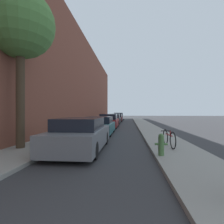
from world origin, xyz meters
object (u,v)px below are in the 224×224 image
object	(u,v)px
parked_car_black	(113,119)
fire_hydrant	(161,144)
parked_car_grey	(81,135)
parked_car_teal	(100,126)
parked_car_red	(109,121)
street_tree_near	(20,26)
parked_car_maroon	(117,118)
bicycle	(169,138)
parked_car_white	(119,117)

from	to	relation	value
parked_car_black	fire_hydrant	world-z (taller)	parked_car_black
parked_car_grey	parked_car_teal	distance (m)	5.36
parked_car_teal	parked_car_red	world-z (taller)	parked_car_red
parked_car_black	fire_hydrant	size ratio (longest dim) A/B	6.04
street_tree_near	parked_car_maroon	bearing A→B (deg)	83.84
parked_car_red	parked_car_maroon	distance (m)	11.60
parked_car_red	bicycle	distance (m)	10.68
parked_car_grey	parked_car_maroon	world-z (taller)	parked_car_grey
parked_car_maroon	bicycle	size ratio (longest dim) A/B	2.69
parked_car_black	fire_hydrant	bearing A→B (deg)	-79.94
parked_car_black	parked_car_white	distance (m)	10.98
parked_car_grey	parked_car_white	distance (m)	27.51
parked_car_white	bicycle	distance (m)	27.27
parked_car_red	parked_car_white	bearing A→B (deg)	90.04
parked_car_teal	parked_car_grey	bearing A→B (deg)	-89.07
parked_car_grey	street_tree_near	world-z (taller)	street_tree_near
parked_car_red	bicycle	bearing A→B (deg)	-70.07
parked_car_teal	parked_car_black	bearing A→B (deg)	89.99
parked_car_black	parked_car_white	world-z (taller)	parked_car_white
parked_car_red	street_tree_near	distance (m)	11.93
parked_car_black	parked_car_red	bearing A→B (deg)	-89.33
parked_car_red	parked_car_grey	bearing A→B (deg)	-89.91
parked_car_black	street_tree_near	size ratio (longest dim) A/B	0.69
bicycle	parked_car_red	bearing A→B (deg)	104.85
parked_car_grey	bicycle	xyz separation A→B (m)	(3.62, 0.49, -0.17)
parked_car_teal	parked_car_white	world-z (taller)	parked_car_white
parked_car_red	parked_car_white	size ratio (longest dim) A/B	1.04
parked_car_teal	parked_car_maroon	xyz separation A→B (m)	(0.05, 16.77, 0.02)
parked_car_grey	parked_car_black	world-z (taller)	parked_car_grey
parked_car_teal	parked_car_white	bearing A→B (deg)	89.84
parked_car_grey	parked_car_black	bearing A→B (deg)	90.30
parked_car_grey	parked_car_teal	size ratio (longest dim) A/B	1.05
parked_car_red	parked_car_maroon	bearing A→B (deg)	90.10
parked_car_maroon	street_tree_near	xyz separation A→B (m)	(-2.42, -22.40, 4.48)
parked_car_white	street_tree_near	bearing A→B (deg)	-94.99
parked_car_black	street_tree_near	distance (m)	17.55
parked_car_white	fire_hydrant	distance (m)	28.74
parked_car_teal	parked_car_red	bearing A→B (deg)	89.21
parked_car_maroon	street_tree_near	size ratio (longest dim) A/B	0.70
fire_hydrant	parked_car_black	bearing A→B (deg)	100.06
parked_car_red	parked_car_white	world-z (taller)	parked_car_white
parked_car_maroon	street_tree_near	world-z (taller)	street_tree_near
parked_car_maroon	parked_car_white	distance (m)	5.38
street_tree_near	bicycle	distance (m)	7.68
parked_car_teal	street_tree_near	bearing A→B (deg)	-112.78
parked_car_white	bicycle	world-z (taller)	parked_car_white
street_tree_near	parked_car_white	bearing A→B (deg)	85.01
parked_car_black	parked_car_white	xyz separation A→B (m)	(0.06, 10.98, 0.03)
parked_car_white	street_tree_near	xyz separation A→B (m)	(-2.43, -27.79, 4.43)
parked_car_teal	street_tree_near	world-z (taller)	street_tree_near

